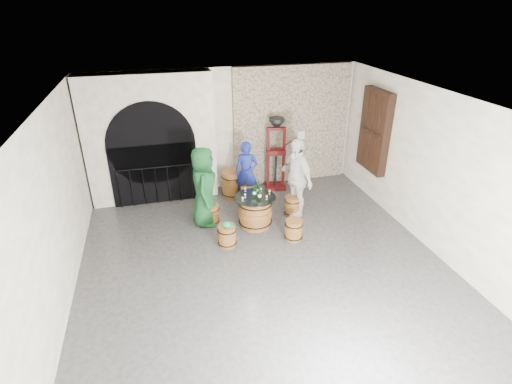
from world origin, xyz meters
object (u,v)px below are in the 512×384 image
object	(u,v)px
barrel_stool_near_right	(294,230)
person_green	(204,187)
barrel_table	(255,211)
person_blue	(247,173)
corking_press	(276,149)
wine_bottle_right	(258,189)
side_barrel	(232,184)
barrel_stool_near_left	(227,236)
person_white	(296,178)
barrel_stool_right	(292,206)
barrel_stool_far	(248,196)
barrel_stool_left	(211,214)
wine_bottle_left	(255,191)
wine_bottle_center	(260,194)

from	to	relation	value
barrel_stool_near_right	person_green	bearing A→B (deg)	146.03
person_green	barrel_table	bearing A→B (deg)	-97.36
person_blue	corking_press	bearing A→B (deg)	55.01
wine_bottle_right	corking_press	distance (m)	1.90
person_green	side_barrel	xyz separation A→B (m)	(0.86, 1.17, -0.57)
barrel_stool_near_left	person_blue	xyz separation A→B (m)	(0.88, 1.87, 0.56)
barrel_stool_near_left	corking_press	size ratio (longest dim) A/B	0.24
barrel_table	wine_bottle_right	size ratio (longest dim) A/B	2.86
person_green	person_white	size ratio (longest dim) A/B	0.97
barrel_stool_right	corking_press	world-z (taller)	corking_press
barrel_table	barrel_stool_right	distance (m)	1.03
barrel_stool_far	barrel_stool_left	bearing A→B (deg)	-146.98
person_blue	wine_bottle_right	world-z (taller)	person_blue
barrel_stool_near_left	barrel_stool_right	bearing A→B (deg)	27.34
person_green	corking_press	bearing A→B (deg)	-44.70
person_white	wine_bottle_left	world-z (taller)	person_white
barrel_stool_far	person_white	size ratio (longest dim) A/B	0.24
barrel_stool_left	barrel_stool_near_left	distance (m)	1.01
barrel_stool_near_left	wine_bottle_center	bearing A→B (deg)	31.55
person_white	barrel_stool_far	bearing A→B (deg)	-142.08
barrel_table	wine_bottle_center	distance (m)	0.52
barrel_stool_far	barrel_stool_right	world-z (taller)	same
barrel_stool_right	person_white	xyz separation A→B (m)	(0.07, 0.02, 0.72)
wine_bottle_center	barrel_stool_far	bearing A→B (deg)	89.11
person_white	barrel_stool_left	bearing A→B (deg)	-106.64
barrel_stool_left	barrel_stool_far	bearing A→B (deg)	33.02
barrel_table	wine_bottle_center	size ratio (longest dim) A/B	2.86
barrel_table	barrel_stool_right	xyz separation A→B (m)	(0.99, 0.26, -0.13)
barrel_stool_right	wine_bottle_center	world-z (taller)	wine_bottle_center
person_blue	barrel_stool_near_right	bearing A→B (deg)	-50.11
person_green	corking_press	world-z (taller)	corking_press
person_green	side_barrel	bearing A→B (deg)	-24.09
barrel_table	person_blue	size ratio (longest dim) A/B	0.59
barrel_stool_left	barrel_stool_near_left	xyz separation A→B (m)	(0.18, -1.00, 0.00)
wine_bottle_left	side_barrel	size ratio (longest dim) A/B	0.46
barrel_stool_left	barrel_stool_near_right	xyz separation A→B (m)	(1.61, -1.13, 0.00)
person_white	side_barrel	world-z (taller)	person_white
barrel_table	person_white	world-z (taller)	person_white
barrel_table	wine_bottle_left	world-z (taller)	wine_bottle_left
wine_bottle_left	side_barrel	world-z (taller)	wine_bottle_left
barrel_stool_far	side_barrel	bearing A→B (deg)	119.78
person_green	barrel_stool_right	bearing A→B (deg)	-81.37
barrel_stool_left	barrel_stool_near_left	bearing A→B (deg)	-79.67
barrel_table	person_blue	world-z (taller)	person_blue
barrel_stool_left	person_blue	distance (m)	1.48
barrel_stool_near_right	person_white	distance (m)	1.35
barrel_stool_near_left	corking_press	distance (m)	3.16
barrel_stool_far	person_white	xyz separation A→B (m)	(0.98, -0.74, 0.72)
barrel_stool_near_left	side_barrel	world-z (taller)	side_barrel
wine_bottle_left	corking_press	distance (m)	2.05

